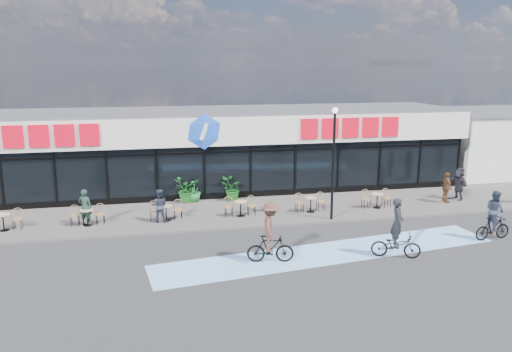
{
  "coord_description": "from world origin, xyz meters",
  "views": [
    {
      "loc": [
        -2.5,
        -18.9,
        7.25
      ],
      "look_at": [
        2.08,
        3.5,
        2.06
      ],
      "focal_mm": 35.0,
      "sensor_mm": 36.0,
      "label": 1
    }
  ],
  "objects_px": {
    "cyclist_a": "(396,238)",
    "potted_plant_left": "(186,190)",
    "cyclist_b": "(494,219)",
    "potted_plant_mid": "(194,191)",
    "patron_left": "(85,207)",
    "pedestrian_a": "(459,184)",
    "potted_plant_right": "(231,189)",
    "lamp_post": "(334,154)",
    "patron_right": "(159,206)",
    "pedestrian_b": "(446,187)"
  },
  "relations": [
    {
      "from": "cyclist_a",
      "to": "potted_plant_left",
      "type": "bearing_deg",
      "value": 129.2
    },
    {
      "from": "cyclist_b",
      "to": "potted_plant_mid",
      "type": "bearing_deg",
      "value": 145.48
    },
    {
      "from": "patron_left",
      "to": "pedestrian_a",
      "type": "height_order",
      "value": "pedestrian_a"
    },
    {
      "from": "potted_plant_right",
      "to": "cyclist_b",
      "type": "distance_m",
      "value": 12.63
    },
    {
      "from": "cyclist_a",
      "to": "cyclist_b",
      "type": "distance_m",
      "value": 4.99
    },
    {
      "from": "pedestrian_a",
      "to": "cyclist_a",
      "type": "height_order",
      "value": "cyclist_a"
    },
    {
      "from": "lamp_post",
      "to": "pedestrian_a",
      "type": "distance_m",
      "value": 8.4
    },
    {
      "from": "potted_plant_left",
      "to": "patron_left",
      "type": "xyz_separation_m",
      "value": [
        -4.66,
        -2.84,
        0.18
      ]
    },
    {
      "from": "cyclist_b",
      "to": "cyclist_a",
      "type": "bearing_deg",
      "value": -168.54
    },
    {
      "from": "potted_plant_mid",
      "to": "patron_right",
      "type": "bearing_deg",
      "value": -120.19
    },
    {
      "from": "patron_left",
      "to": "pedestrian_b",
      "type": "bearing_deg",
      "value": -161.24
    },
    {
      "from": "potted_plant_left",
      "to": "patron_right",
      "type": "height_order",
      "value": "patron_right"
    },
    {
      "from": "potted_plant_right",
      "to": "pedestrian_a",
      "type": "distance_m",
      "value": 12.15
    },
    {
      "from": "potted_plant_left",
      "to": "potted_plant_right",
      "type": "distance_m",
      "value": 2.42
    },
    {
      "from": "potted_plant_left",
      "to": "pedestrian_b",
      "type": "relative_size",
      "value": 0.8
    },
    {
      "from": "patron_right",
      "to": "pedestrian_a",
      "type": "distance_m",
      "value": 15.77
    },
    {
      "from": "lamp_post",
      "to": "pedestrian_b",
      "type": "bearing_deg",
      "value": 12.5
    },
    {
      "from": "potted_plant_left",
      "to": "cyclist_a",
      "type": "relative_size",
      "value": 0.56
    },
    {
      "from": "patron_left",
      "to": "pedestrian_a",
      "type": "relative_size",
      "value": 0.96
    },
    {
      "from": "patron_left",
      "to": "pedestrian_a",
      "type": "bearing_deg",
      "value": -159.9
    },
    {
      "from": "lamp_post",
      "to": "cyclist_a",
      "type": "distance_m",
      "value": 5.38
    },
    {
      "from": "potted_plant_right",
      "to": "pedestrian_b",
      "type": "relative_size",
      "value": 0.75
    },
    {
      "from": "patron_right",
      "to": "cyclist_a",
      "type": "distance_m",
      "value": 10.56
    },
    {
      "from": "potted_plant_left",
      "to": "cyclist_b",
      "type": "height_order",
      "value": "cyclist_b"
    },
    {
      "from": "patron_left",
      "to": "cyclist_b",
      "type": "height_order",
      "value": "cyclist_b"
    },
    {
      "from": "lamp_post",
      "to": "cyclist_a",
      "type": "height_order",
      "value": "lamp_post"
    },
    {
      "from": "potted_plant_left",
      "to": "pedestrian_a",
      "type": "bearing_deg",
      "value": -9.16
    },
    {
      "from": "potted_plant_left",
      "to": "cyclist_b",
      "type": "relative_size",
      "value": 0.61
    },
    {
      "from": "patron_right",
      "to": "pedestrian_b",
      "type": "height_order",
      "value": "pedestrian_b"
    },
    {
      "from": "patron_left",
      "to": "cyclist_b",
      "type": "xyz_separation_m",
      "value": [
        16.91,
        -5.18,
        -0.02
      ]
    },
    {
      "from": "pedestrian_b",
      "to": "cyclist_a",
      "type": "distance_m",
      "value": 8.67
    },
    {
      "from": "pedestrian_a",
      "to": "cyclist_b",
      "type": "distance_m",
      "value": 6.09
    },
    {
      "from": "potted_plant_right",
      "to": "pedestrian_a",
      "type": "height_order",
      "value": "pedestrian_a"
    },
    {
      "from": "potted_plant_right",
      "to": "cyclist_a",
      "type": "relative_size",
      "value": 0.53
    },
    {
      "from": "patron_left",
      "to": "cyclist_a",
      "type": "bearing_deg",
      "value": 171.32
    },
    {
      "from": "pedestrian_b",
      "to": "patron_left",
      "type": "bearing_deg",
      "value": 93.19
    },
    {
      "from": "lamp_post",
      "to": "patron_right",
      "type": "distance_m",
      "value": 8.31
    },
    {
      "from": "potted_plant_mid",
      "to": "cyclist_b",
      "type": "distance_m",
      "value": 14.31
    },
    {
      "from": "potted_plant_mid",
      "to": "patron_right",
      "type": "distance_m",
      "value": 3.68
    },
    {
      "from": "potted_plant_right",
      "to": "pedestrian_b",
      "type": "xyz_separation_m",
      "value": [
        10.94,
        -2.66,
        0.2
      ]
    },
    {
      "from": "potted_plant_left",
      "to": "cyclist_b",
      "type": "xyz_separation_m",
      "value": [
        12.24,
        -8.03,
        0.16
      ]
    },
    {
      "from": "patron_right",
      "to": "cyclist_b",
      "type": "bearing_deg",
      "value": 174.32
    },
    {
      "from": "pedestrian_b",
      "to": "cyclist_a",
      "type": "bearing_deg",
      "value": 139.11
    },
    {
      "from": "potted_plant_mid",
      "to": "pedestrian_b",
      "type": "height_order",
      "value": "pedestrian_b"
    },
    {
      "from": "patron_left",
      "to": "pedestrian_b",
      "type": "relative_size",
      "value": 1.02
    },
    {
      "from": "potted_plant_left",
      "to": "patron_left",
      "type": "bearing_deg",
      "value": -148.63
    },
    {
      "from": "patron_right",
      "to": "pedestrian_b",
      "type": "xyz_separation_m",
      "value": [
        14.75,
        0.33,
        0.04
      ]
    },
    {
      "from": "potted_plant_left",
      "to": "potted_plant_mid",
      "type": "distance_m",
      "value": 0.46
    },
    {
      "from": "potted_plant_mid",
      "to": "cyclist_a",
      "type": "xyz_separation_m",
      "value": [
        6.9,
        -9.1,
        0.09
      ]
    },
    {
      "from": "pedestrian_a",
      "to": "pedestrian_b",
      "type": "bearing_deg",
      "value": -68.26
    }
  ]
}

